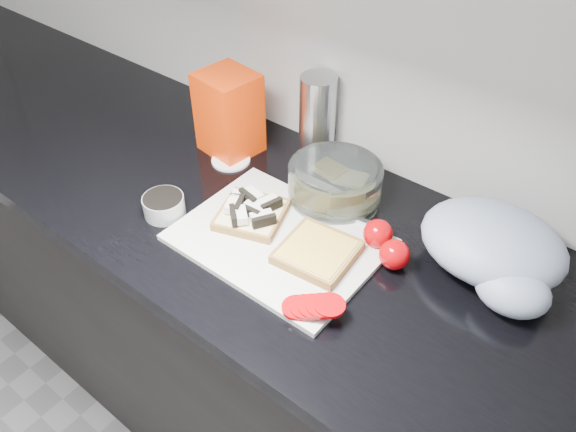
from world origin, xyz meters
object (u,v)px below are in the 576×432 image
object	(u,v)px
cutting_board	(279,240)
glass_bowl	(335,184)
steel_canister	(317,117)
bread_bag	(229,113)

from	to	relation	value
cutting_board	glass_bowl	bearing A→B (deg)	87.61
steel_canister	cutting_board	bearing A→B (deg)	-66.97
cutting_board	bread_bag	distance (m)	0.37
glass_bowl	steel_canister	xyz separation A→B (m)	(-0.14, 0.12, 0.06)
cutting_board	bread_bag	bearing A→B (deg)	148.24
glass_bowl	bread_bag	xyz separation A→B (m)	(-0.31, 0.00, 0.06)
cutting_board	glass_bowl	distance (m)	0.19
glass_bowl	steel_canister	size ratio (longest dim) A/B	1.00
cutting_board	steel_canister	size ratio (longest dim) A/B	1.94
cutting_board	bread_bag	xyz separation A→B (m)	(-0.31, 0.19, 0.09)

